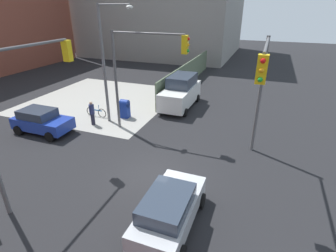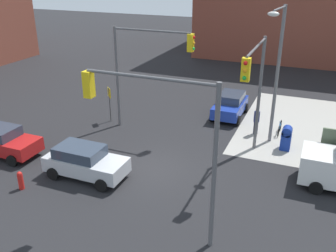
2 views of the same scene
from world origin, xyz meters
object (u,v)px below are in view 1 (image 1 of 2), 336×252
sedan_silver (169,209)px  mailbox_blue (125,108)px  pedestrian_crossing (92,113)px  traffic_signal_nw_corner (24,92)px  traffic_signal_ne_corner (141,64)px  smokestack (68,10)px  street_lamp_corner (107,57)px  hatchback_blue (42,121)px  traffic_signal_se_corner (261,83)px  van_white_delivery (181,92)px  bicycle_leaning_on_fence (96,112)px

sedan_silver → mailbox_blue: bearing=37.8°
sedan_silver → pedestrian_crossing: pedestrian_crossing is taller
traffic_signal_nw_corner → mailbox_blue: 9.53m
traffic_signal_nw_corner → traffic_signal_ne_corner: same height
smokestack → street_lamp_corner: bearing=-136.7°
traffic_signal_nw_corner → street_lamp_corner: street_lamp_corner is taller
traffic_signal_nw_corner → street_lamp_corner: size_ratio=0.81×
smokestack → hatchback_blue: bearing=-144.2°
traffic_signal_ne_corner → mailbox_blue: traffic_signal_ne_corner is taller
traffic_signal_se_corner → van_white_delivery: size_ratio=1.20×
smokestack → bicycle_leaning_on_fence: size_ratio=8.13×
traffic_signal_se_corner → hatchback_blue: traffic_signal_se_corner is taller
traffic_signal_se_corner → street_lamp_corner: (2.67, 9.93, 0.08)m
bicycle_leaning_on_fence → street_lamp_corner: bearing=-104.1°
street_lamp_corner → hatchback_blue: bearing=132.7°
smokestack → mailbox_blue: bearing=-135.0°
mailbox_blue → pedestrian_crossing: (-2.00, 1.50, 0.15)m
traffic_signal_se_corner → pedestrian_crossing: 11.73m
bicycle_leaning_on_fence → smokestack: bearing=41.7°
traffic_signal_ne_corner → mailbox_blue: bearing=54.7°
hatchback_blue → sedan_silver: 11.91m
smokestack → mailbox_blue: size_ratio=9.95×
traffic_signal_se_corner → sedan_silver: size_ratio=1.57×
van_white_delivery → hatchback_blue: bearing=138.6°
traffic_signal_ne_corner → traffic_signal_nw_corner: bearing=164.8°
traffic_signal_ne_corner → sedan_silver: size_ratio=1.57×
traffic_signal_ne_corner → pedestrian_crossing: traffic_signal_ne_corner is taller
street_lamp_corner → sedan_silver: bearing=-137.1°
traffic_signal_nw_corner → bicycle_leaning_on_fence: size_ratio=3.71×
street_lamp_corner → bicycle_leaning_on_fence: (0.44, 1.76, -4.35)m
hatchback_blue → street_lamp_corner: bearing=-47.3°
traffic_signal_ne_corner → mailbox_blue: 4.84m
traffic_signal_ne_corner → sedan_silver: 9.43m
traffic_signal_ne_corner → sedan_silver: (-7.33, -4.60, -3.76)m
sedan_silver → van_white_delivery: (12.82, 3.80, 0.44)m
bicycle_leaning_on_fence → mailbox_blue: bearing=-74.7°
traffic_signal_se_corner → van_white_delivery: (7.51, 6.30, -3.34)m
traffic_signal_ne_corner → smokestack: bearing=45.7°
hatchback_blue → bicycle_leaning_on_fence: (3.65, -1.71, -0.50)m
smokestack → traffic_signal_se_corner: (-28.71, -34.50, -2.49)m
street_lamp_corner → traffic_signal_se_corner: bearing=-105.1°
mailbox_blue → bicycle_leaning_on_fence: bearing=105.3°
mailbox_blue → van_white_delivery: bearing=-40.1°
smokestack → traffic_signal_ne_corner: 38.33m
traffic_signal_ne_corner → hatchback_blue: traffic_signal_ne_corner is taller
smokestack → traffic_signal_nw_corner: 42.33m
traffic_signal_se_corner → bicycle_leaning_on_fence: size_ratio=3.71×
traffic_signal_se_corner → van_white_delivery: bearing=40.0°
mailbox_blue → hatchback_blue: hatchback_blue is taller
traffic_signal_nw_corner → hatchback_blue: 7.32m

